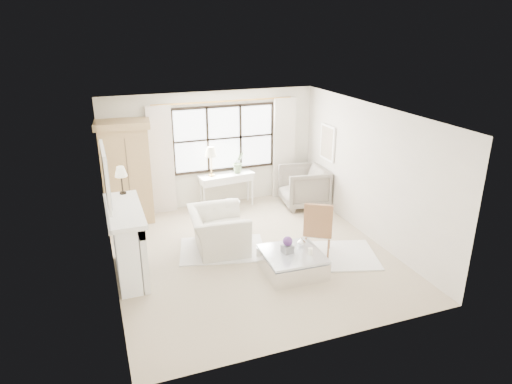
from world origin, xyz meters
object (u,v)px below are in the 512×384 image
at_px(armoire, 127,172).
at_px(club_armchair, 218,230).
at_px(coffee_table, 292,263).
at_px(console_table, 227,190).

distance_m(armoire, club_armchair, 2.58).
bearing_deg(armoire, coffee_table, -48.18).
bearing_deg(armoire, console_table, 7.65).
height_order(armoire, console_table, armoire).
distance_m(club_armchair, coffee_table, 1.63).
bearing_deg(coffee_table, console_table, 95.15).
relative_size(armoire, coffee_table, 2.17).
bearing_deg(armoire, club_armchair, -48.62).
distance_m(console_table, club_armchair, 2.23).
xyz_separation_m(club_armchair, coffee_table, (0.98, -1.29, -0.21)).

